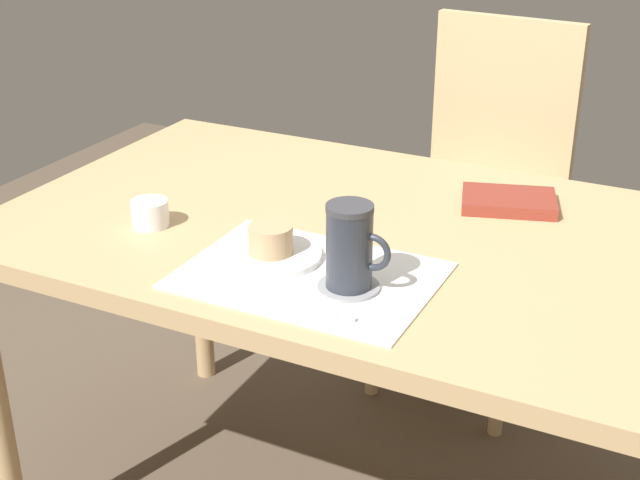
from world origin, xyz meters
name	(u,v)px	position (x,y,z in m)	size (l,w,h in m)	color
dining_table	(356,260)	(0.00, 0.00, 0.65)	(1.34, 0.84, 0.72)	tan
wooden_chair	(482,195)	(0.03, 0.73, 0.53)	(0.45, 0.45, 0.97)	#D1B27F
placemat	(309,275)	(0.01, -0.22, 0.72)	(0.42, 0.30, 0.00)	white
pastry_plate	(271,255)	(-0.07, -0.20, 0.73)	(0.17, 0.17, 0.01)	white
pastry	(271,239)	(-0.07, -0.20, 0.76)	(0.08, 0.08, 0.05)	tan
coffee_coaster	(349,287)	(0.09, -0.24, 0.73)	(0.10, 0.10, 0.01)	#99999E
coffee_mug	(350,246)	(0.09, -0.24, 0.80)	(0.11, 0.08, 0.14)	#2D333D
teaspoon	(315,312)	(0.08, -0.34, 0.73)	(0.01, 0.01, 0.13)	silver
sugar_bowl	(150,213)	(-0.35, -0.17, 0.75)	(0.07, 0.07, 0.05)	white
small_book	(509,201)	(0.23, 0.22, 0.73)	(0.18, 0.12, 0.02)	maroon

